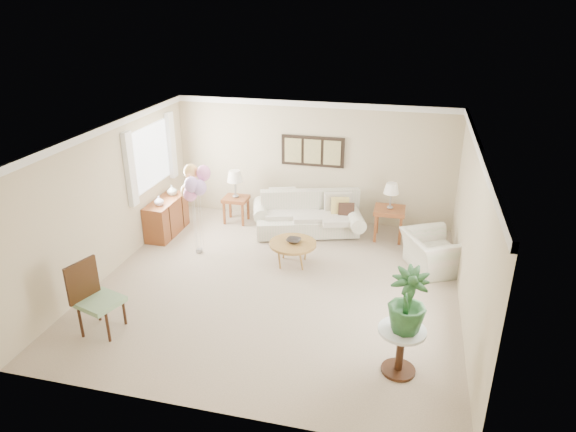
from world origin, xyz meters
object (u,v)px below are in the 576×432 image
(sofa, at_px, (308,217))
(accent_chair, at_px, (94,296))
(coffee_table, at_px, (293,244))
(balloon_cluster, at_px, (194,184))
(armchair, at_px, (433,252))

(sofa, relative_size, accent_chair, 2.28)
(sofa, height_order, coffee_table, sofa)
(accent_chair, bearing_deg, sofa, 60.90)
(balloon_cluster, bearing_deg, armchair, 5.39)
(sofa, distance_m, balloon_cluster, 2.56)
(sofa, height_order, balloon_cluster, balloon_cluster)
(armchair, bearing_deg, sofa, 40.87)
(coffee_table, xyz_separation_m, accent_chair, (-2.31, -2.67, 0.18))
(coffee_table, bearing_deg, sofa, 91.00)
(armchair, relative_size, accent_chair, 0.93)
(sofa, relative_size, coffee_table, 2.93)
(accent_chair, distance_m, balloon_cluster, 2.84)
(sofa, relative_size, armchair, 2.46)
(coffee_table, height_order, balloon_cluster, balloon_cluster)
(coffee_table, distance_m, armchair, 2.52)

